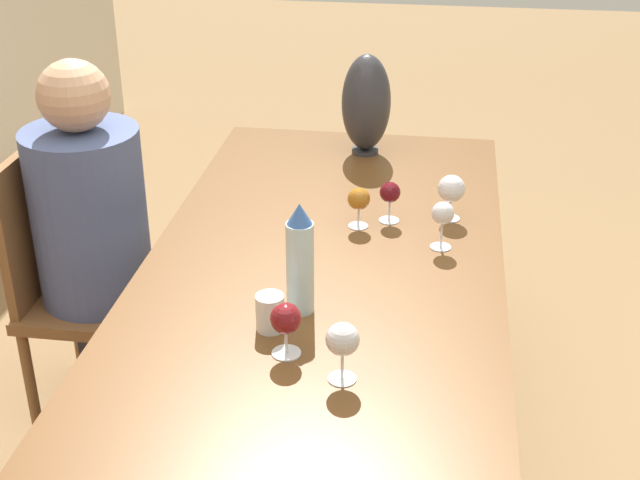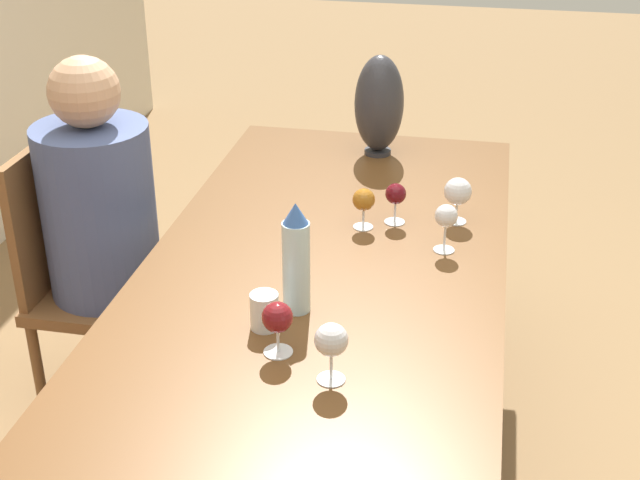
{
  "view_description": "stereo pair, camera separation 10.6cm",
  "coord_description": "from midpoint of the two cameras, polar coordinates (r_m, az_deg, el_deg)",
  "views": [
    {
      "loc": [
        -1.87,
        -0.3,
        1.93
      ],
      "look_at": [
        0.19,
        0.0,
        0.86
      ],
      "focal_mm": 50.0,
      "sensor_mm": 36.0,
      "label": 1
    },
    {
      "loc": [
        -1.85,
        -0.41,
        1.93
      ],
      "look_at": [
        0.19,
        0.0,
        0.86
      ],
      "focal_mm": 50.0,
      "sensor_mm": 36.0,
      "label": 2
    }
  ],
  "objects": [
    {
      "name": "vase",
      "position": [
        3.13,
        2.0,
        8.73
      ],
      "size": [
        0.17,
        0.17,
        0.36
      ],
      "color": "#2D2D33",
      "rests_on": "dining_table"
    },
    {
      "name": "wine_glass_5",
      "position": [
        2.02,
        -3.71,
        -5.13
      ],
      "size": [
        0.07,
        0.07,
        0.13
      ],
      "color": "silver",
      "rests_on": "dining_table"
    },
    {
      "name": "wine_glass_7",
      "position": [
        2.65,
        3.36,
        2.97
      ],
      "size": [
        0.06,
        0.06,
        0.13
      ],
      "color": "silver",
      "rests_on": "dining_table"
    },
    {
      "name": "dining_table",
      "position": [
        2.26,
        -2.06,
        -5.98
      ],
      "size": [
        2.57,
        0.98,
        0.76
      ],
      "color": "brown",
      "rests_on": "ground_plane"
    },
    {
      "name": "wine_glass_1",
      "position": [
        2.49,
        6.66,
        1.61
      ],
      "size": [
        0.06,
        0.06,
        0.14
      ],
      "color": "silver",
      "rests_on": "dining_table"
    },
    {
      "name": "water_bottle",
      "position": [
        2.16,
        -2.68,
        -1.27
      ],
      "size": [
        0.07,
        0.07,
        0.29
      ],
      "color": "#ADCCD6",
      "rests_on": "dining_table"
    },
    {
      "name": "wine_glass_2",
      "position": [
        1.93,
        -0.12,
        -6.48
      ],
      "size": [
        0.07,
        0.07,
        0.14
      ],
      "color": "silver",
      "rests_on": "dining_table"
    },
    {
      "name": "wine_glass_3",
      "position": [
        2.61,
        1.34,
        2.57
      ],
      "size": [
        0.07,
        0.07,
        0.12
      ],
      "color": "silver",
      "rests_on": "dining_table"
    },
    {
      "name": "person_far",
      "position": [
        2.91,
        -15.14,
        0.13
      ],
      "size": [
        0.36,
        0.36,
        1.22
      ],
      "color": "#2D2D38",
      "rests_on": "ground_plane"
    },
    {
      "name": "wine_glass_6",
      "position": [
        2.67,
        7.28,
        3.23
      ],
      "size": [
        0.08,
        0.08,
        0.14
      ],
      "color": "silver",
      "rests_on": "dining_table"
    },
    {
      "name": "water_tumbler",
      "position": [
        2.14,
        -4.64,
        -4.67
      ],
      "size": [
        0.07,
        0.07,
        0.09
      ],
      "color": "silver",
      "rests_on": "dining_table"
    },
    {
      "name": "chair_far",
      "position": [
        3.02,
        -16.31,
        -2.5
      ],
      "size": [
        0.44,
        0.44,
        0.93
      ],
      "color": "brown",
      "rests_on": "ground_plane"
    }
  ]
}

